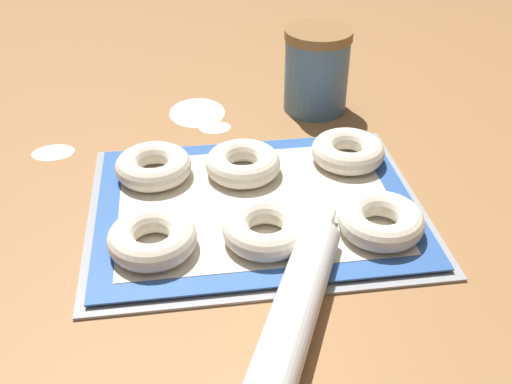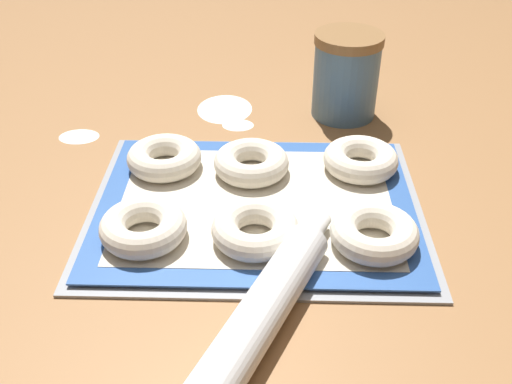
{
  "view_description": "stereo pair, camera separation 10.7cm",
  "coord_description": "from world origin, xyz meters",
  "px_view_note": "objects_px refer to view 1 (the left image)",
  "views": [
    {
      "loc": [
        -0.1,
        -0.66,
        0.48
      ],
      "look_at": [
        -0.01,
        -0.02,
        0.03
      ],
      "focal_mm": 42.0,
      "sensor_mm": 36.0,
      "label": 1
    },
    {
      "loc": [
        0.01,
        -0.67,
        0.48
      ],
      "look_at": [
        -0.01,
        -0.02,
        0.03
      ],
      "focal_mm": 42.0,
      "sensor_mm": 36.0,
      "label": 2
    }
  ],
  "objects_px": {
    "bagel_front_left": "(152,238)",
    "rolling_pin": "(287,336)",
    "bagel_back_right": "(348,151)",
    "bagel_back_center": "(243,163)",
    "flour_canister": "(317,70)",
    "bagel_back_left": "(153,166)",
    "bagel_front_center": "(266,229)",
    "baking_tray": "(256,207)",
    "bagel_front_right": "(381,221)"
  },
  "relations": [
    {
      "from": "bagel_front_left",
      "to": "rolling_pin",
      "type": "height_order",
      "value": "rolling_pin"
    },
    {
      "from": "bagel_back_right",
      "to": "bagel_front_left",
      "type": "bearing_deg",
      "value": -150.01
    },
    {
      "from": "bagel_back_center",
      "to": "flour_canister",
      "type": "distance_m",
      "value": 0.26
    },
    {
      "from": "bagel_back_center",
      "to": "bagel_front_left",
      "type": "bearing_deg",
      "value": -130.0
    },
    {
      "from": "bagel_back_left",
      "to": "bagel_back_center",
      "type": "relative_size",
      "value": 1.0
    },
    {
      "from": "bagel_back_left",
      "to": "bagel_back_right",
      "type": "height_order",
      "value": "same"
    },
    {
      "from": "bagel_front_center",
      "to": "rolling_pin",
      "type": "relative_size",
      "value": 0.27
    },
    {
      "from": "baking_tray",
      "to": "bagel_back_center",
      "type": "height_order",
      "value": "bagel_back_center"
    },
    {
      "from": "baking_tray",
      "to": "bagel_back_center",
      "type": "distance_m",
      "value": 0.08
    },
    {
      "from": "bagel_front_center",
      "to": "bagel_back_center",
      "type": "distance_m",
      "value": 0.15
    },
    {
      "from": "bagel_front_left",
      "to": "bagel_back_right",
      "type": "bearing_deg",
      "value": 29.99
    },
    {
      "from": "bagel_back_left",
      "to": "bagel_front_center",
      "type": "bearing_deg",
      "value": -50.04
    },
    {
      "from": "bagel_back_center",
      "to": "flour_canister",
      "type": "bearing_deg",
      "value": 53.97
    },
    {
      "from": "bagel_front_right",
      "to": "flour_canister",
      "type": "height_order",
      "value": "flour_canister"
    },
    {
      "from": "bagel_front_left",
      "to": "bagel_back_left",
      "type": "relative_size",
      "value": 1.0
    },
    {
      "from": "baking_tray",
      "to": "bagel_front_left",
      "type": "xyz_separation_m",
      "value": [
        -0.14,
        -0.08,
        0.02
      ]
    },
    {
      "from": "baking_tray",
      "to": "bagel_front_center",
      "type": "distance_m",
      "value": 0.08
    },
    {
      "from": "bagel_back_center",
      "to": "bagel_back_right",
      "type": "bearing_deg",
      "value": 4.51
    },
    {
      "from": "bagel_front_left",
      "to": "bagel_back_center",
      "type": "relative_size",
      "value": 1.0
    },
    {
      "from": "bagel_back_center",
      "to": "flour_canister",
      "type": "relative_size",
      "value": 0.75
    },
    {
      "from": "bagel_front_center",
      "to": "bagel_back_left",
      "type": "distance_m",
      "value": 0.21
    },
    {
      "from": "bagel_front_center",
      "to": "rolling_pin",
      "type": "xyz_separation_m",
      "value": [
        -0.0,
        -0.17,
        -0.0
      ]
    },
    {
      "from": "bagel_back_right",
      "to": "bagel_front_center",
      "type": "bearing_deg",
      "value": -131.77
    },
    {
      "from": "bagel_front_left",
      "to": "bagel_front_right",
      "type": "bearing_deg",
      "value": -0.87
    },
    {
      "from": "baking_tray",
      "to": "bagel_front_left",
      "type": "height_order",
      "value": "bagel_front_left"
    },
    {
      "from": "bagel_front_center",
      "to": "baking_tray",
      "type": "bearing_deg",
      "value": 90.84
    },
    {
      "from": "bagel_back_left",
      "to": "bagel_back_right",
      "type": "xyz_separation_m",
      "value": [
        0.29,
        0.0,
        0.0
      ]
    },
    {
      "from": "bagel_back_left",
      "to": "rolling_pin",
      "type": "xyz_separation_m",
      "value": [
        0.13,
        -0.33,
        -0.0
      ]
    },
    {
      "from": "bagel_front_center",
      "to": "bagel_back_center",
      "type": "xyz_separation_m",
      "value": [
        -0.01,
        0.15,
        0.0
      ]
    },
    {
      "from": "baking_tray",
      "to": "flour_canister",
      "type": "height_order",
      "value": "flour_canister"
    },
    {
      "from": "baking_tray",
      "to": "bagel_front_center",
      "type": "xyz_separation_m",
      "value": [
        0.0,
        -0.08,
        0.02
      ]
    },
    {
      "from": "baking_tray",
      "to": "bagel_back_left",
      "type": "bearing_deg",
      "value": 148.28
    },
    {
      "from": "baking_tray",
      "to": "rolling_pin",
      "type": "xyz_separation_m",
      "value": [
        -0.0,
        -0.25,
        0.02
      ]
    },
    {
      "from": "bagel_front_left",
      "to": "rolling_pin",
      "type": "xyz_separation_m",
      "value": [
        0.13,
        -0.17,
        -0.0
      ]
    },
    {
      "from": "bagel_back_left",
      "to": "bagel_back_right",
      "type": "relative_size",
      "value": 1.0
    },
    {
      "from": "baking_tray",
      "to": "bagel_front_left",
      "type": "distance_m",
      "value": 0.16
    },
    {
      "from": "flour_canister",
      "to": "baking_tray",
      "type": "bearing_deg",
      "value": -116.87
    },
    {
      "from": "bagel_front_left",
      "to": "bagel_back_left",
      "type": "distance_m",
      "value": 0.16
    },
    {
      "from": "bagel_back_center",
      "to": "bagel_back_right",
      "type": "relative_size",
      "value": 1.0
    },
    {
      "from": "bagel_front_left",
      "to": "flour_canister",
      "type": "relative_size",
      "value": 0.75
    },
    {
      "from": "baking_tray",
      "to": "bagel_back_left",
      "type": "distance_m",
      "value": 0.16
    },
    {
      "from": "bagel_back_left",
      "to": "flour_canister",
      "type": "distance_m",
      "value": 0.35
    },
    {
      "from": "bagel_front_left",
      "to": "bagel_back_right",
      "type": "xyz_separation_m",
      "value": [
        0.29,
        0.17,
        0.0
      ]
    },
    {
      "from": "bagel_back_center",
      "to": "bagel_back_left",
      "type": "bearing_deg",
      "value": 175.47
    },
    {
      "from": "bagel_front_left",
      "to": "bagel_back_right",
      "type": "relative_size",
      "value": 1.0
    },
    {
      "from": "flour_canister",
      "to": "bagel_back_left",
      "type": "bearing_deg",
      "value": -144.5
    },
    {
      "from": "bagel_front_center",
      "to": "bagel_back_left",
      "type": "height_order",
      "value": "same"
    },
    {
      "from": "bagel_front_left",
      "to": "bagel_front_right",
      "type": "xyz_separation_m",
      "value": [
        0.28,
        -0.0,
        0.0
      ]
    },
    {
      "from": "bagel_front_right",
      "to": "bagel_back_left",
      "type": "xyz_separation_m",
      "value": [
        -0.28,
        0.17,
        0.0
      ]
    },
    {
      "from": "baking_tray",
      "to": "bagel_back_center",
      "type": "xyz_separation_m",
      "value": [
        -0.01,
        0.07,
        0.02
      ]
    }
  ]
}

